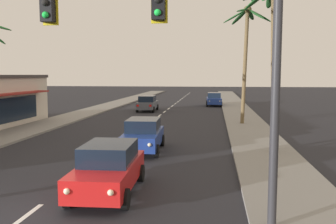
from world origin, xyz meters
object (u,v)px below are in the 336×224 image
object	(u,v)px
sedan_oncoming_far	(148,103)
palm_right_third	(246,38)
sedan_lead_at_stop_bar	(108,168)
traffic_signal_mast	(117,25)
palm_right_second	(274,23)
sedan_third_in_queue	(143,135)
sedan_parked_nearest_kerb	(214,99)

from	to	relation	value
sedan_oncoming_far	palm_right_third	distance (m)	14.89
sedan_lead_at_stop_bar	palm_right_third	distance (m)	19.32
palm_right_third	sedan_lead_at_stop_bar	bearing A→B (deg)	-108.68
traffic_signal_mast	palm_right_second	xyz separation A→B (m)	(5.29, 9.38, 1.24)
traffic_signal_mast	sedan_lead_at_stop_bar	xyz separation A→B (m)	(-1.04, 2.48, -4.36)
sedan_third_in_queue	sedan_parked_nearest_kerb	bearing A→B (deg)	82.60
sedan_oncoming_far	sedan_third_in_queue	bearing A→B (deg)	-80.19
traffic_signal_mast	palm_right_second	world-z (taller)	palm_right_second
traffic_signal_mast	sedan_oncoming_far	bearing A→B (deg)	99.05
sedan_third_in_queue	sedan_oncoming_far	bearing A→B (deg)	99.81
sedan_parked_nearest_kerb	palm_right_second	bearing A→B (deg)	-84.17
sedan_lead_at_stop_bar	sedan_third_in_queue	world-z (taller)	same
palm_right_second	palm_right_third	distance (m)	10.53
palm_right_second	sedan_lead_at_stop_bar	bearing A→B (deg)	-132.56
sedan_oncoming_far	sedan_lead_at_stop_bar	bearing A→B (deg)	-82.29
sedan_third_in_queue	palm_right_third	world-z (taller)	palm_right_third
sedan_third_in_queue	palm_right_second	distance (m)	8.58
traffic_signal_mast	palm_right_second	size ratio (longest dim) A/B	1.39
traffic_signal_mast	sedan_oncoming_far	xyz separation A→B (m)	(-4.72, 29.64, -4.36)
palm_right_second	palm_right_third	world-z (taller)	palm_right_third
sedan_parked_nearest_kerb	palm_right_third	xyz separation A→B (m)	(2.40, -17.41, 5.94)
traffic_signal_mast	sedan_parked_nearest_kerb	bearing A→B (deg)	86.26
sedan_lead_at_stop_bar	sedan_oncoming_far	bearing A→B (deg)	97.71
palm_right_second	palm_right_third	bearing A→B (deg)	92.44
traffic_signal_mast	palm_right_third	xyz separation A→B (m)	(4.84, 19.90, 1.57)
sedan_third_in_queue	palm_right_third	size ratio (longest dim) A/B	0.49
traffic_signal_mast	sedan_lead_at_stop_bar	distance (m)	5.13
sedan_third_in_queue	sedan_parked_nearest_kerb	world-z (taller)	same
palm_right_third	sedan_oncoming_far	bearing A→B (deg)	134.47
sedan_third_in_queue	sedan_parked_nearest_kerb	size ratio (longest dim) A/B	1.00
palm_right_second	palm_right_third	size ratio (longest dim) A/B	0.92
sedan_oncoming_far	sedan_parked_nearest_kerb	distance (m)	10.49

